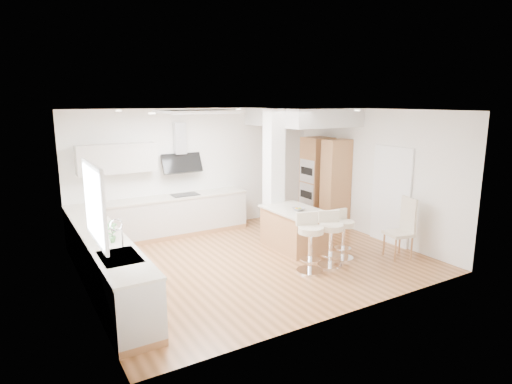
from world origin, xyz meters
TOP-DOWN VIEW (x-y plane):
  - ground at (0.00, 0.00)m, footprint 6.00×6.00m
  - ceiling at (0.00, 0.00)m, footprint 6.00×5.00m
  - wall_back at (0.00, 2.50)m, footprint 6.00×0.04m
  - wall_left at (-3.00, 0.00)m, footprint 0.04×5.00m
  - wall_right at (3.00, 0.00)m, footprint 0.04×5.00m
  - skylight at (-0.79, 0.60)m, footprint 4.10×2.10m
  - window_left at (-2.96, -0.90)m, footprint 0.06×1.28m
  - doorway_right at (2.97, -0.60)m, footprint 0.05×1.00m
  - counter_left at (-2.70, 0.23)m, footprint 0.63×4.50m
  - counter_back at (-0.91, 2.22)m, footprint 3.62×0.63m
  - pillar at (1.05, 0.95)m, footprint 0.35×0.35m
  - soffit at (2.10, 1.40)m, footprint 1.78×2.20m
  - oven_column at (2.68, 1.23)m, footprint 0.63×1.21m
  - peninsula at (1.03, 0.15)m, footprint 0.92×1.37m
  - bar_stool_a at (0.55, -1.00)m, footprint 0.57×0.57m
  - bar_stool_b at (1.04, -0.97)m, footprint 0.60×0.60m
  - bar_stool_c at (1.48, -0.80)m, footprint 0.45×0.45m
  - dining_chair at (2.54, -1.33)m, footprint 0.54×0.54m

SIDE VIEW (x-z plane):
  - ground at x=0.00m, z-range 0.00..0.00m
  - ceiling at x=0.00m, z-range -0.01..0.01m
  - peninsula at x=1.03m, z-range -0.03..0.86m
  - counter_left at x=-2.70m, z-range -0.22..1.13m
  - bar_stool_c at x=1.48m, z-range 0.06..1.00m
  - bar_stool_b at x=1.04m, z-range 0.06..1.07m
  - bar_stool_a at x=0.55m, z-range 0.06..1.11m
  - dining_chair at x=2.54m, z-range 0.04..1.21m
  - counter_back at x=-0.91m, z-range -0.55..1.95m
  - doorway_right at x=2.97m, z-range -0.05..2.05m
  - oven_column at x=2.68m, z-range 0.00..2.10m
  - wall_back at x=0.00m, z-range 0.00..2.80m
  - wall_left at x=-3.00m, z-range 0.00..2.80m
  - wall_right at x=3.00m, z-range 0.00..2.80m
  - pillar at x=1.05m, z-range 0.00..2.80m
  - window_left at x=-2.96m, z-range 1.16..2.23m
  - soffit at x=2.10m, z-range 2.40..2.80m
  - skylight at x=-0.79m, z-range 2.74..2.80m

